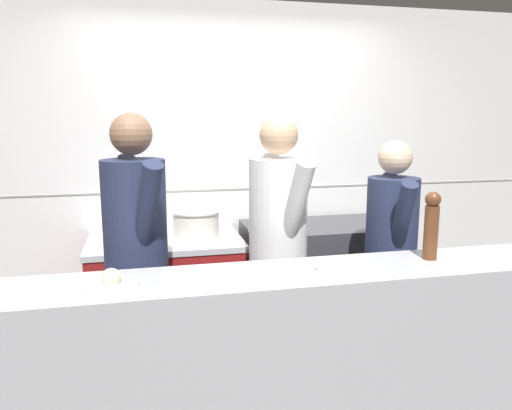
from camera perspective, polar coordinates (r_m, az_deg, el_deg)
name	(u,v)px	position (r m, az deg, el deg)	size (l,w,h in m)	color
wall_back_tiled	(232,170)	(4.01, -2.73, 3.99)	(8.00, 0.06, 2.60)	white
oven_range	(167,296)	(3.76, -10.14, -10.22)	(1.08, 0.71, 0.87)	maroon
prep_counter	(321,281)	(3.98, 7.46, -8.66)	(1.18, 0.65, 0.91)	#38383D
pass_counter	(307,366)	(2.65, 5.89, -17.82)	(3.18, 0.45, 0.99)	#B7BABF
stock_pot	(127,225)	(3.62, -14.56, -2.17)	(0.26, 0.26, 0.22)	beige
sauce_pot	(196,222)	(3.67, -6.87, -1.96)	(0.35, 0.35, 0.19)	beige
plated_dish_main	(111,282)	(2.31, -16.21, -8.43)	(0.24, 0.24, 0.09)	white
plated_dish_appetiser	(338,268)	(2.49, 9.36, -7.12)	(0.22, 0.22, 0.02)	white
pepper_mill	(431,224)	(2.74, 19.42, -2.08)	(0.08, 0.08, 0.36)	brown
chef_head_cook	(136,251)	(2.93, -13.53, -5.14)	(0.45, 0.75, 1.75)	black
chef_sous	(278,243)	(3.06, 2.53, -4.36)	(0.42, 0.76, 1.74)	black
chef_line	(391,251)	(3.30, 15.13, -5.12)	(0.38, 0.69, 1.58)	black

